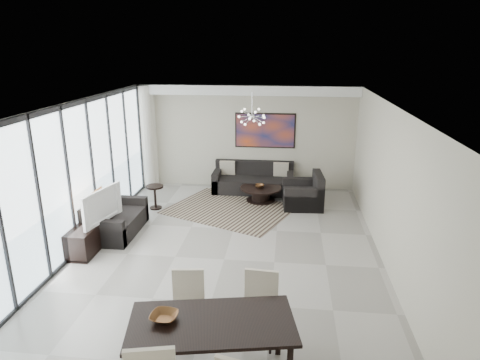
# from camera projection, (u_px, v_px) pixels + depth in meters

# --- Properties ---
(room_shell) EXTENTS (6.00, 9.00, 2.90)m
(room_shell) POSITION_uv_depth(u_px,v_px,m) (249.00, 189.00, 7.69)
(room_shell) COLOR #A8A39B
(room_shell) RESTS_ON ground
(window_wall) EXTENTS (0.37, 8.95, 2.90)m
(window_wall) POSITION_uv_depth(u_px,v_px,m) (73.00, 181.00, 8.04)
(window_wall) COLOR silver
(window_wall) RESTS_ON floor
(soffit) EXTENTS (5.98, 0.40, 0.26)m
(soffit) POSITION_uv_depth(u_px,v_px,m) (247.00, 90.00, 11.42)
(soffit) COLOR white
(soffit) RESTS_ON room_shell
(painting) EXTENTS (1.68, 0.04, 0.98)m
(painting) POSITION_uv_depth(u_px,v_px,m) (265.00, 131.00, 11.86)
(painting) COLOR #C7481B
(painting) RESTS_ON room_shell
(chandelier) EXTENTS (0.66, 0.66, 0.71)m
(chandelier) POSITION_uv_depth(u_px,v_px,m) (252.00, 117.00, 9.81)
(chandelier) COLOR silver
(chandelier) RESTS_ON room_shell
(rug) EXTENTS (3.49, 3.14, 0.01)m
(rug) POSITION_uv_depth(u_px,v_px,m) (230.00, 209.00, 10.67)
(rug) COLOR black
(rug) RESTS_ON floor
(coffee_table) EXTENTS (1.08, 1.08, 0.38)m
(coffee_table) POSITION_uv_depth(u_px,v_px,m) (261.00, 193.00, 11.20)
(coffee_table) COLOR black
(coffee_table) RESTS_ON floor
(bowl_coffee) EXTENTS (0.28, 0.28, 0.08)m
(bowl_coffee) POSITION_uv_depth(u_px,v_px,m) (260.00, 186.00, 11.12)
(bowl_coffee) COLOR brown
(bowl_coffee) RESTS_ON coffee_table
(sofa_main) EXTENTS (2.21, 0.91, 0.80)m
(sofa_main) POSITION_uv_depth(u_px,v_px,m) (253.00, 182.00, 11.93)
(sofa_main) COLOR black
(sofa_main) RESTS_ON floor
(loveseat) EXTENTS (0.90, 1.60, 0.80)m
(loveseat) POSITION_uv_depth(u_px,v_px,m) (115.00, 221.00, 9.29)
(loveseat) COLOR black
(loveseat) RESTS_ON floor
(armchair) EXTENTS (1.04, 1.08, 0.86)m
(armchair) POSITION_uv_depth(u_px,v_px,m) (304.00, 195.00, 10.81)
(armchair) COLOR black
(armchair) RESTS_ON floor
(side_table) EXTENTS (0.43, 0.43, 0.60)m
(side_table) POSITION_uv_depth(u_px,v_px,m) (155.00, 193.00, 10.62)
(side_table) COLOR black
(side_table) RESTS_ON floor
(tv_console) EXTENTS (0.48, 1.71, 0.53)m
(tv_console) POSITION_uv_depth(u_px,v_px,m) (94.00, 232.00, 8.75)
(tv_console) COLOR black
(tv_console) RESTS_ON floor
(television) EXTENTS (0.42, 1.17, 0.67)m
(television) POSITION_uv_depth(u_px,v_px,m) (97.00, 205.00, 8.53)
(television) COLOR gray
(television) RESTS_ON tv_console
(dining_table) EXTENTS (2.10, 1.33, 0.81)m
(dining_table) POSITION_uv_depth(u_px,v_px,m) (212.00, 328.00, 5.05)
(dining_table) COLOR black
(dining_table) RESTS_ON floor
(dining_chair_nw) EXTENTS (0.49, 0.49, 0.97)m
(dining_chair_nw) POSITION_uv_depth(u_px,v_px,m) (188.00, 299.00, 5.92)
(dining_chair_nw) COLOR beige
(dining_chair_nw) RESTS_ON floor
(dining_chair_ne) EXTENTS (0.50, 0.50, 1.01)m
(dining_chair_ne) POSITION_uv_depth(u_px,v_px,m) (260.00, 302.00, 5.81)
(dining_chair_ne) COLOR beige
(dining_chair_ne) RESTS_ON floor
(bowl_dining) EXTENTS (0.36, 0.36, 0.08)m
(bowl_dining) POSITION_uv_depth(u_px,v_px,m) (164.00, 317.00, 5.05)
(bowl_dining) COLOR brown
(bowl_dining) RESTS_ON dining_table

